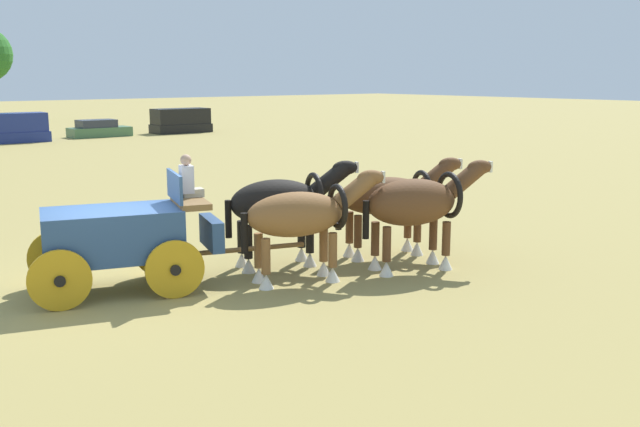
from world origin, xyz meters
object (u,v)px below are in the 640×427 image
object	(u,v)px
draft_horse_lead_near	(390,198)
draft_horse_lead_off	(417,204)
draft_horse_rear_near	(281,204)
draft_horse_rear_off	(302,217)
parked_vehicle_e	(5,129)
show_wagon	(121,235)
parked_vehicle_g	(181,121)
parked_vehicle_f	(99,129)

from	to	relation	value
draft_horse_lead_near	draft_horse_lead_off	bearing A→B (deg)	-108.31
draft_horse_rear_near	draft_horse_rear_off	world-z (taller)	draft_horse_rear_near
draft_horse_lead_off	parked_vehicle_e	bearing A→B (deg)	87.36
draft_horse_lead_off	parked_vehicle_e	size ratio (longest dim) A/B	0.59
draft_horse_lead_near	draft_horse_lead_off	xyz separation A→B (m)	(-0.41, -1.23, 0.07)
draft_horse_lead_near	parked_vehicle_e	bearing A→B (deg)	87.93
draft_horse_lead_near	draft_horse_rear_near	bearing A→B (deg)	162.77
draft_horse_rear_near	draft_horse_lead_near	xyz separation A→B (m)	(2.50, -0.78, -0.03)
show_wagon	draft_horse_rear_near	size ratio (longest dim) A/B	1.84
draft_horse_rear_near	parked_vehicle_g	size ratio (longest dim) A/B	0.70
show_wagon	parked_vehicle_e	bearing A→B (deg)	77.94
show_wagon	parked_vehicle_g	bearing A→B (deg)	60.47
draft_horse_rear_near	draft_horse_lead_near	distance (m)	2.62
show_wagon	parked_vehicle_e	xyz separation A→B (m)	(7.25, 33.95, -0.21)
parked_vehicle_f	parked_vehicle_g	distance (m)	6.04
draft_horse_lead_off	parked_vehicle_f	distance (m)	38.06
draft_horse_lead_near	parked_vehicle_g	size ratio (longest dim) A/B	0.74
draft_horse_rear_off	draft_horse_lead_near	bearing A→B (deg)	9.26
draft_horse_lead_near	parked_vehicle_e	xyz separation A→B (m)	(1.27, 35.12, -0.46)
draft_horse_rear_near	draft_horse_lead_off	xyz separation A→B (m)	(2.09, -2.01, 0.04)
draft_horse_rear_off	parked_vehicle_f	bearing A→B (deg)	74.05
draft_horse_lead_near	show_wagon	bearing A→B (deg)	168.84
draft_horse_rear_off	draft_horse_lead_near	world-z (taller)	draft_horse_lead_near
parked_vehicle_e	parked_vehicle_g	bearing A→B (deg)	2.59
show_wagon	draft_horse_rear_near	world-z (taller)	show_wagon
parked_vehicle_g	parked_vehicle_f	bearing A→B (deg)	177.19
draft_horse_rear_off	draft_horse_lead_off	bearing A→B (deg)	-17.23
draft_horse_rear_near	parked_vehicle_g	xyz separation A→B (m)	(16.07, 34.91, -0.52)
show_wagon	draft_horse_rear_off	bearing A→B (deg)	-27.98
draft_horse_rear_near	draft_horse_lead_off	world-z (taller)	draft_horse_lead_off
draft_horse_rear_near	parked_vehicle_f	distance (m)	36.62
parked_vehicle_g	draft_horse_rear_near	bearing A→B (deg)	-114.72
draft_horse_lead_off	parked_vehicle_f	bearing A→B (deg)	77.94
draft_horse_lead_off	parked_vehicle_g	distance (m)	39.48
draft_horse_rear_near	parked_vehicle_g	bearing A→B (deg)	65.28
draft_horse_rear_off	parked_vehicle_f	size ratio (longest dim) A/B	0.74
show_wagon	parked_vehicle_g	world-z (taller)	show_wagon
draft_horse_lead_near	parked_vehicle_g	distance (m)	38.18
draft_horse_rear_off	parked_vehicle_g	world-z (taller)	draft_horse_rear_off
draft_horse_lead_near	draft_horse_lead_off	size ratio (longest dim) A/B	1.03
show_wagon	draft_horse_rear_off	world-z (taller)	show_wagon
show_wagon	draft_horse_lead_off	world-z (taller)	show_wagon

